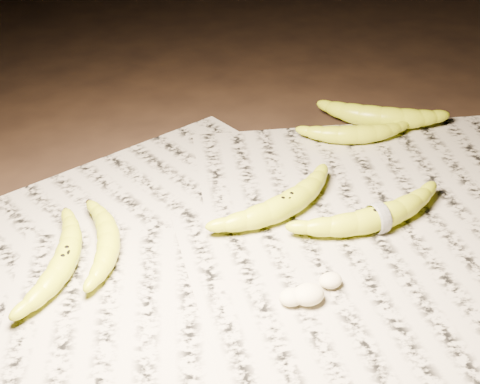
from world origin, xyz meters
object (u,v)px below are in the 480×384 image
object	(u,v)px
banana_taped	(378,216)
banana_upper_a	(356,133)
banana_left_a	(64,258)
banana_center	(286,203)
banana_upper_b	(381,116)
banana_left_b	(108,239)

from	to	relation	value
banana_taped	banana_upper_a	world-z (taller)	banana_taped
banana_left_a	banana_taped	world-z (taller)	banana_taped
banana_left_a	banana_center	world-z (taller)	banana_center
banana_upper_a	banana_upper_b	xyz separation A→B (m)	(0.07, 0.04, 0.00)
banana_left_b	banana_left_a	bearing A→B (deg)	121.01
banana_left_b	banana_center	bearing A→B (deg)	-80.89
banana_left_b	banana_upper_b	distance (m)	0.56
banana_upper_a	banana_left_b	bearing A→B (deg)	-147.03
banana_taped	banana_upper_b	bearing A→B (deg)	54.22
banana_upper_b	banana_upper_a	bearing A→B (deg)	-120.87
banana_left_b	banana_center	distance (m)	0.26
banana_left_b	banana_taped	xyz separation A→B (m)	(0.37, -0.08, 0.00)
banana_upper_a	banana_taped	bearing A→B (deg)	-96.33
banana_left_a	banana_upper_b	xyz separation A→B (m)	(0.59, 0.21, 0.00)
banana_left_b	banana_taped	world-z (taller)	banana_taped
banana_taped	banana_left_a	bearing A→B (deg)	167.11
banana_left_b	banana_upper_a	distance (m)	0.48
banana_upper_a	banana_center	bearing A→B (deg)	-126.86
banana_taped	banana_upper_b	world-z (taller)	banana_upper_b
banana_left_a	banana_upper_a	bearing A→B (deg)	-46.91
banana_center	banana_taped	xyz separation A→B (m)	(0.11, -0.07, -0.00)
banana_upper_a	banana_upper_b	bearing A→B (deg)	41.91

